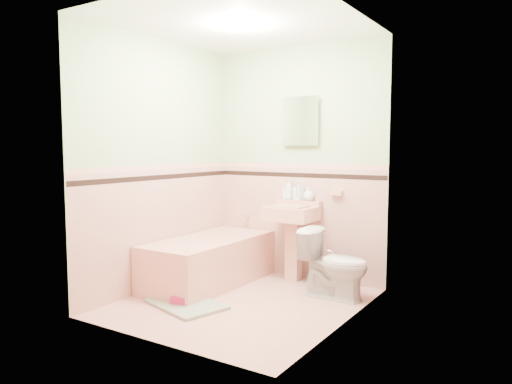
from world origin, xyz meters
The scene contains 32 objects.
floor centered at (0.00, 0.00, 0.00)m, with size 2.20×2.20×0.00m, color #E1A093.
ceiling centered at (0.00, 0.00, 2.50)m, with size 2.20×2.20×0.00m, color white.
wall_back centered at (0.00, 1.10, 1.25)m, with size 2.50×2.50×0.00m, color beige.
wall_front centered at (0.00, -1.10, 1.25)m, with size 2.50×2.50×0.00m, color beige.
wall_left centered at (-1.00, 0.00, 1.25)m, with size 2.50×2.50×0.00m, color beige.
wall_right centered at (1.00, 0.00, 1.25)m, with size 2.50×2.50×0.00m, color beige.
wainscot_back centered at (0.00, 1.09, 0.60)m, with size 2.00×2.00×0.00m, color #E3A598.
wainscot_front centered at (0.00, -1.09, 0.60)m, with size 2.00×2.00×0.00m, color #E3A598.
wainscot_left centered at (-0.99, 0.00, 0.60)m, with size 2.20×2.20×0.00m, color #E3A598.
wainscot_right centered at (0.99, 0.00, 0.60)m, with size 2.20×2.20×0.00m, color #E3A598.
accent_back centered at (0.00, 1.08, 1.12)m, with size 2.00×2.00×0.00m, color black.
accent_front centered at (0.00, -1.08, 1.12)m, with size 2.00×2.00×0.00m, color black.
accent_left centered at (-0.98, 0.00, 1.12)m, with size 2.20×2.20×0.00m, color black.
accent_right centered at (0.98, 0.00, 1.12)m, with size 2.20×2.20×0.00m, color black.
cap_back centered at (0.00, 1.08, 1.22)m, with size 2.00×2.00×0.00m, color #E1988F.
cap_front centered at (0.00, -1.08, 1.22)m, with size 2.00×2.00×0.00m, color #E1988F.
cap_left centered at (-0.98, 0.00, 1.22)m, with size 2.20×2.20×0.00m, color #E1988F.
cap_right centered at (0.98, 0.00, 1.22)m, with size 2.20×2.20×0.00m, color #E1988F.
bathtub centered at (-0.63, 0.33, 0.23)m, with size 0.70×1.50×0.45m, color #DC9283.
tub_faucet centered at (-0.63, 1.05, 0.63)m, with size 0.04×0.04×0.12m, color silver.
sink centered at (0.05, 0.86, 0.40)m, with size 0.51×0.48×0.80m, color #DC9283, non-canonical shape.
sink_faucet centered at (0.05, 1.00, 0.95)m, with size 0.02×0.02×0.10m, color silver.
medicine_cabinet centered at (0.05, 1.07, 1.70)m, with size 0.36×0.04×0.44m, color white.
soap_dish centered at (0.47, 1.06, 0.95)m, with size 0.13×0.08×0.04m, color #DC9283.
soap_bottle_left centered at (-0.07, 1.04, 0.97)m, with size 0.09×0.09×0.23m, color #B2B2B2.
soap_bottle_mid centered at (0.04, 1.04, 0.95)m, with size 0.09×0.09×0.20m, color #B2B2B2.
soap_bottle_right centered at (0.16, 1.04, 0.93)m, with size 0.12×0.12×0.15m, color #B2B2B2.
tube centered at (-0.13, 1.04, 0.91)m, with size 0.04×0.04×0.12m, color white.
toilet centered at (0.66, 0.59, 0.33)m, with size 0.36×0.64×0.65m, color white.
bucket centered at (0.42, 0.95, 0.12)m, with size 0.24×0.24×0.24m, color #07108E, non-canonical shape.
bath_mat centered at (-0.37, -0.35, 0.01)m, with size 0.71×0.47×0.03m, color gray.
shoe centered at (-0.39, -0.40, 0.06)m, with size 0.16×0.08×0.07m, color #BF1E59.
Camera 1 is at (2.44, -3.59, 1.42)m, focal length 33.97 mm.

